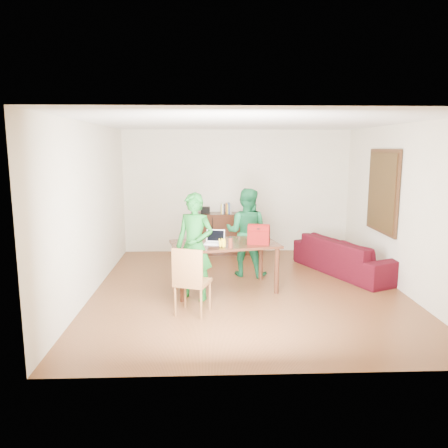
{
  "coord_description": "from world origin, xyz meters",
  "views": [
    {
      "loc": [
        -0.66,
        -6.91,
        2.32
      ],
      "look_at": [
        -0.38,
        0.21,
        1.06
      ],
      "focal_mm": 35.0,
      "sensor_mm": 36.0,
      "label": 1
    }
  ],
  "objects_px": {
    "bottle": "(230,242)",
    "person_near": "(195,247)",
    "sofa": "(347,256)",
    "laptop": "(214,241)",
    "table": "(224,249)",
    "red_bag": "(259,236)",
    "chair": "(192,294)",
    "person_far": "(246,232)"
  },
  "relations": [
    {
      "from": "sofa",
      "to": "laptop",
      "type": "bearing_deg",
      "value": 87.55
    },
    {
      "from": "chair",
      "to": "sofa",
      "type": "bearing_deg",
      "value": 54.07
    },
    {
      "from": "chair",
      "to": "red_bag",
      "type": "distance_m",
      "value": 1.54
    },
    {
      "from": "chair",
      "to": "red_bag",
      "type": "xyz_separation_m",
      "value": [
        1.04,
        0.94,
        0.63
      ]
    },
    {
      "from": "person_far",
      "to": "laptop",
      "type": "bearing_deg",
      "value": 75.4
    },
    {
      "from": "table",
      "to": "laptop",
      "type": "distance_m",
      "value": 0.24
    },
    {
      "from": "table",
      "to": "person_far",
      "type": "height_order",
      "value": "person_far"
    },
    {
      "from": "table",
      "to": "red_bag",
      "type": "bearing_deg",
      "value": -22.22
    },
    {
      "from": "person_near",
      "to": "red_bag",
      "type": "relative_size",
      "value": 4.82
    },
    {
      "from": "person_far",
      "to": "bottle",
      "type": "height_order",
      "value": "person_far"
    },
    {
      "from": "chair",
      "to": "bottle",
      "type": "distance_m",
      "value": 1.06
    },
    {
      "from": "person_near",
      "to": "sofa",
      "type": "height_order",
      "value": "person_near"
    },
    {
      "from": "chair",
      "to": "red_bag",
      "type": "height_order",
      "value": "red_bag"
    },
    {
      "from": "bottle",
      "to": "red_bag",
      "type": "height_order",
      "value": "red_bag"
    },
    {
      "from": "table",
      "to": "person_far",
      "type": "relative_size",
      "value": 1.15
    },
    {
      "from": "laptop",
      "to": "person_far",
      "type": "bearing_deg",
      "value": 67.55
    },
    {
      "from": "person_near",
      "to": "sofa",
      "type": "bearing_deg",
      "value": 48.07
    },
    {
      "from": "person_near",
      "to": "laptop",
      "type": "bearing_deg",
      "value": 71.09
    },
    {
      "from": "table",
      "to": "laptop",
      "type": "height_order",
      "value": "laptop"
    },
    {
      "from": "laptop",
      "to": "bottle",
      "type": "bearing_deg",
      "value": -39.04
    },
    {
      "from": "bottle",
      "to": "person_near",
      "type": "bearing_deg",
      "value": -175.98
    },
    {
      "from": "person_far",
      "to": "red_bag",
      "type": "height_order",
      "value": "person_far"
    },
    {
      "from": "person_far",
      "to": "red_bag",
      "type": "relative_size",
      "value": 4.67
    },
    {
      "from": "chair",
      "to": "bottle",
      "type": "bearing_deg",
      "value": 68.87
    },
    {
      "from": "laptop",
      "to": "red_bag",
      "type": "bearing_deg",
      "value": 9.81
    },
    {
      "from": "table",
      "to": "sofa",
      "type": "distance_m",
      "value": 2.53
    },
    {
      "from": "sofa",
      "to": "person_far",
      "type": "bearing_deg",
      "value": 68.4
    },
    {
      "from": "person_near",
      "to": "laptop",
      "type": "xyz_separation_m",
      "value": [
        0.3,
        0.34,
        0.01
      ]
    },
    {
      "from": "chair",
      "to": "sofa",
      "type": "distance_m",
      "value": 3.43
    },
    {
      "from": "person_far",
      "to": "table",
      "type": "bearing_deg",
      "value": 81.4
    },
    {
      "from": "person_near",
      "to": "bottle",
      "type": "distance_m",
      "value": 0.55
    },
    {
      "from": "person_near",
      "to": "person_far",
      "type": "height_order",
      "value": "person_near"
    },
    {
      "from": "red_bag",
      "to": "sofa",
      "type": "distance_m",
      "value": 2.13
    },
    {
      "from": "table",
      "to": "laptop",
      "type": "relative_size",
      "value": 5.48
    },
    {
      "from": "red_bag",
      "to": "chair",
      "type": "bearing_deg",
      "value": -125.14
    },
    {
      "from": "person_near",
      "to": "red_bag",
      "type": "bearing_deg",
      "value": 40.33
    },
    {
      "from": "person_far",
      "to": "laptop",
      "type": "distance_m",
      "value": 1.09
    },
    {
      "from": "red_bag",
      "to": "bottle",
      "type": "bearing_deg",
      "value": -136.47
    },
    {
      "from": "person_near",
      "to": "red_bag",
      "type": "distance_m",
      "value": 1.07
    },
    {
      "from": "table",
      "to": "person_far",
      "type": "distance_m",
      "value": 0.94
    },
    {
      "from": "chair",
      "to": "sofa",
      "type": "xyz_separation_m",
      "value": [
        2.83,
        1.94,
        0.04
      ]
    },
    {
      "from": "chair",
      "to": "laptop",
      "type": "height_order",
      "value": "laptop"
    }
  ]
}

